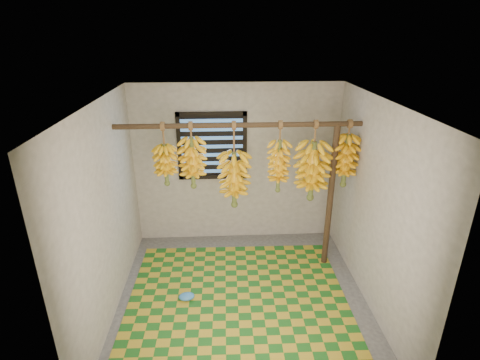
{
  "coord_description": "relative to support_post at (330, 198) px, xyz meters",
  "views": [
    {
      "loc": [
        -0.23,
        -3.69,
        3.1
      ],
      "look_at": [
        0.0,
        0.55,
        1.35
      ],
      "focal_mm": 28.0,
      "sensor_mm": 36.0,
      "label": 1
    }
  ],
  "objects": [
    {
      "name": "banana_bunch_e",
      "position": [
        -0.27,
        0.0,
        0.39
      ],
      "size": [
        0.43,
        0.43,
        1.05
      ],
      "color": "brown",
      "rests_on": "hanging_pole"
    },
    {
      "name": "ceiling",
      "position": [
        -1.2,
        -0.7,
        1.4
      ],
      "size": [
        3.0,
        3.0,
        0.01
      ],
      "primitive_type": "cube",
      "color": "silver",
      "rests_on": "wall_back"
    },
    {
      "name": "floor",
      "position": [
        -1.2,
        -0.7,
        -1.0
      ],
      "size": [
        3.0,
        3.0,
        0.01
      ],
      "primitive_type": "cube",
      "color": "#464646",
      "rests_on": "ground"
    },
    {
      "name": "banana_bunch_a",
      "position": [
        -2.11,
        0.0,
        0.51
      ],
      "size": [
        0.29,
        0.29,
        0.81
      ],
      "color": "brown",
      "rests_on": "hanging_pole"
    },
    {
      "name": "window",
      "position": [
        -1.55,
        0.78,
        0.5
      ],
      "size": [
        1.0,
        0.04,
        1.0
      ],
      "color": "black",
      "rests_on": "wall_back"
    },
    {
      "name": "plastic_bag",
      "position": [
        -1.88,
        -0.69,
        -0.95
      ],
      "size": [
        0.21,
        0.17,
        0.08
      ],
      "primitive_type": "ellipsoid",
      "rotation": [
        0.0,
        0.0,
        0.13
      ],
      "color": "#337AC1",
      "rests_on": "woven_mat"
    },
    {
      "name": "wall_right",
      "position": [
        0.3,
        -0.7,
        0.2
      ],
      "size": [
        0.01,
        3.0,
        2.4
      ],
      "primitive_type": "cube",
      "color": "gray",
      "rests_on": "floor"
    },
    {
      "name": "hanging_pole",
      "position": [
        -1.2,
        0.0,
        1.0
      ],
      "size": [
        3.0,
        0.06,
        0.06
      ],
      "primitive_type": "cylinder",
      "rotation": [
        0.0,
        1.57,
        0.0
      ],
      "color": "#3D2A19",
      "rests_on": "wall_left"
    },
    {
      "name": "banana_bunch_f",
      "position": [
        0.15,
        -0.0,
        0.52
      ],
      "size": [
        0.3,
        0.3,
        0.87
      ],
      "color": "brown",
      "rests_on": "hanging_pole"
    },
    {
      "name": "wall_back",
      "position": [
        -1.2,
        0.8,
        0.2
      ],
      "size": [
        3.0,
        0.01,
        2.4
      ],
      "primitive_type": "cube",
      "color": "gray",
      "rests_on": "floor"
    },
    {
      "name": "banana_bunch_b",
      "position": [
        -1.78,
        0.0,
        0.53
      ],
      "size": [
        0.33,
        0.33,
        0.85
      ],
      "color": "brown",
      "rests_on": "hanging_pole"
    },
    {
      "name": "wall_left",
      "position": [
        -2.71,
        -0.7,
        0.2
      ],
      "size": [
        0.01,
        3.0,
        2.4
      ],
      "primitive_type": "cube",
      "color": "gray",
      "rests_on": "floor"
    },
    {
      "name": "support_post",
      "position": [
        0.0,
        0.0,
        0.0
      ],
      "size": [
        0.08,
        0.08,
        2.0
      ],
      "primitive_type": "cylinder",
      "color": "#3D2A19",
      "rests_on": "floor"
    },
    {
      "name": "banana_bunch_d",
      "position": [
        -0.7,
        0.0,
        0.47
      ],
      "size": [
        0.29,
        0.29,
        0.93
      ],
      "color": "brown",
      "rests_on": "hanging_pole"
    },
    {
      "name": "woven_mat",
      "position": [
        -1.26,
        -0.61,
        -0.99
      ],
      "size": [
        2.68,
        2.16,
        0.01
      ],
      "primitive_type": "cube",
      "rotation": [
        0.0,
        0.0,
        -0.02
      ],
      "color": "#1B5B1A",
      "rests_on": "floor"
    },
    {
      "name": "banana_bunch_c",
      "position": [
        -1.27,
        0.0,
        0.29
      ],
      "size": [
        0.38,
        0.38,
        1.13
      ],
      "color": "brown",
      "rests_on": "hanging_pole"
    }
  ]
}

